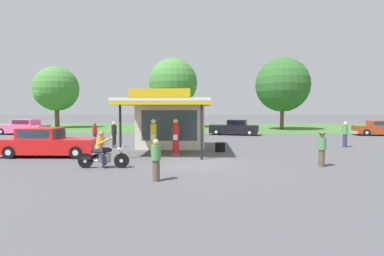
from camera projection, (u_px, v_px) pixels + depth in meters
The scene contains 20 objects.
ground_plane at pixel (196, 163), 14.48m from camera, with size 300.00×300.00×0.00m, color #4C4C51.
grass_verge_strip at pixel (203, 127), 44.39m from camera, with size 120.00×24.00×0.01m, color #3D6B2D.
service_station_kiosk at pixel (171, 120), 19.99m from camera, with size 5.03×7.32×3.55m.
gas_pump_nearside at pixel (153, 139), 16.85m from camera, with size 0.44×0.44×2.00m.
gas_pump_offside at pixel (176, 139), 16.79m from camera, with size 0.44×0.44×2.02m.
motorcycle_with_rider at pixel (103, 153), 13.11m from camera, with size 2.19×0.70×1.58m.
featured_classic_sedan at pixel (49, 144), 16.39m from camera, with size 5.34×2.00×1.54m.
parked_car_back_row_left at pixel (23, 128), 31.00m from camera, with size 5.55×2.51×1.55m.
parked_car_back_row_right at pixel (173, 127), 32.30m from camera, with size 5.44×2.91×1.54m.
parked_car_back_row_far_right at pixel (382, 129), 29.84m from camera, with size 5.40×2.41×1.46m.
parked_car_back_row_centre_left at pixel (234, 128), 30.48m from camera, with size 5.22×2.82×1.51m.
bystander_strolling_foreground at pixel (345, 134), 20.45m from camera, with size 0.34×0.34×1.71m.
bystander_chatting_near_pumps at pixel (95, 133), 21.81m from camera, with size 0.34×0.34×1.59m.
bystander_admiring_sedan at pixel (156, 159), 10.67m from camera, with size 0.34×0.34×1.48m.
bystander_leaning_by_kiosk at pixel (114, 134), 20.26m from camera, with size 0.34×0.34×1.73m.
bystander_standing_back_lot at pixel (322, 149), 13.39m from camera, with size 0.34×0.34×1.50m.
tree_oak_distant_spare at pixel (55, 90), 42.39m from camera, with size 6.17×6.17×8.54m.
tree_oak_right at pixel (174, 84), 43.07m from camera, with size 6.86×6.86×9.78m.
tree_oak_left at pixel (282, 86), 38.58m from camera, with size 6.84×6.84×9.12m.
spare_tire_stack at pixel (220, 147), 18.28m from camera, with size 0.60×0.60×0.54m.
Camera 1 is at (0.47, -14.35, 2.50)m, focal length 28.55 mm.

